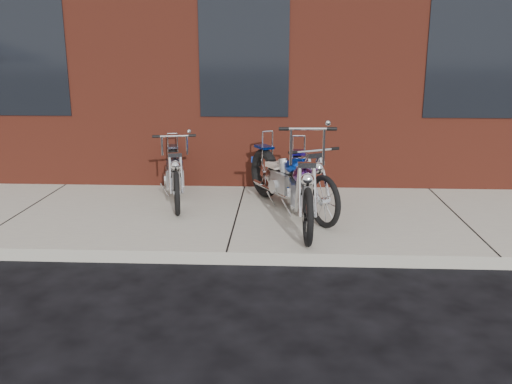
{
  "coord_description": "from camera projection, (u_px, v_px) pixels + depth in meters",
  "views": [
    {
      "loc": [
        0.6,
        -5.63,
        2.33
      ],
      "look_at": [
        0.29,
        0.8,
        0.64
      ],
      "focal_mm": 38.0,
      "sensor_mm": 36.0,
      "label": 1
    }
  ],
  "objects": [
    {
      "name": "ground",
      "position": [
        227.0,
        265.0,
        6.06
      ],
      "size": [
        120.0,
        120.0,
        0.0
      ],
      "primitive_type": "plane",
      "color": "black",
      "rests_on": "ground"
    },
    {
      "name": "chopper_third",
      "position": [
        175.0,
        175.0,
        8.04
      ],
      "size": [
        0.66,
        2.07,
        1.07
      ],
      "rotation": [
        0.0,
        0.0,
        -1.35
      ],
      "color": "black",
      "rests_on": "sidewalk"
    },
    {
      "name": "chopper_purple",
      "position": [
        302.0,
        190.0,
        6.98
      ],
      "size": [
        0.58,
        2.37,
        1.33
      ],
      "rotation": [
        0.0,
        0.0,
        -1.52
      ],
      "color": "black",
      "rests_on": "sidewalk"
    },
    {
      "name": "sidewalk",
      "position": [
        237.0,
        218.0,
        7.49
      ],
      "size": [
        22.0,
        3.0,
        0.15
      ],
      "primitive_type": "cube",
      "color": "#9F958A",
      "rests_on": "ground"
    },
    {
      "name": "chopper_blue",
      "position": [
        290.0,
        180.0,
        7.53
      ],
      "size": [
        1.24,
        2.11,
        1.02
      ],
      "rotation": [
        0.0,
        0.0,
        -1.06
      ],
      "color": "black",
      "rests_on": "sidewalk"
    }
  ]
}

